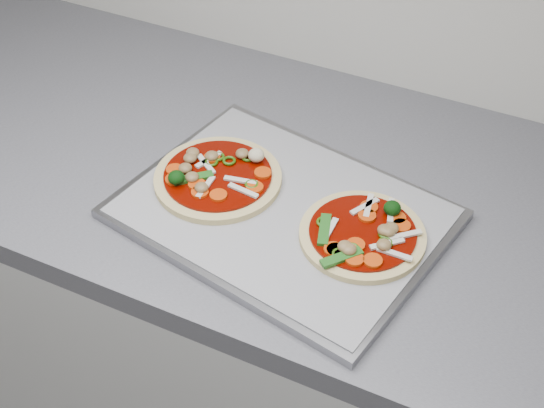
% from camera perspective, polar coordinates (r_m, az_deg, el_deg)
% --- Properties ---
extents(base_cabinet, '(3.60, 0.60, 0.86)m').
position_cam_1_polar(base_cabinet, '(1.45, 7.40, -14.13)').
color(base_cabinet, silver).
rests_on(base_cabinet, ground).
extents(countertop, '(3.60, 0.60, 0.04)m').
position_cam_1_polar(countertop, '(1.11, 9.44, -1.29)').
color(countertop, slate).
rests_on(countertop, base_cabinet).
extents(baking_tray, '(0.49, 0.40, 0.01)m').
position_cam_1_polar(baking_tray, '(1.06, 0.79, -0.77)').
color(baking_tray, gray).
rests_on(baking_tray, countertop).
extents(parchment, '(0.46, 0.37, 0.00)m').
position_cam_1_polar(parchment, '(1.06, 0.79, -0.45)').
color(parchment, '#9D9DA3').
rests_on(parchment, baking_tray).
extents(pizza_left, '(0.19, 0.19, 0.03)m').
position_cam_1_polar(pizza_left, '(1.10, -4.19, 2.10)').
color(pizza_left, '#DBC981').
rests_on(pizza_left, parchment).
extents(pizza_right, '(0.17, 0.17, 0.03)m').
position_cam_1_polar(pizza_right, '(1.02, 6.93, -2.28)').
color(pizza_right, '#DBC981').
rests_on(pizza_right, parchment).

